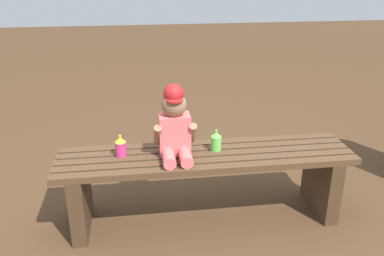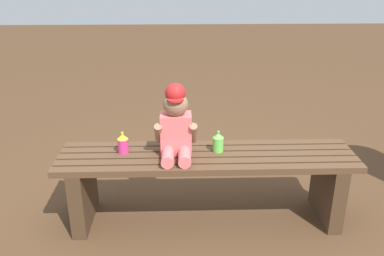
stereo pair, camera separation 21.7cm
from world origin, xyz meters
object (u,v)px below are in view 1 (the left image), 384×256
Objects in this scene: park_bench at (206,175)px; sippy_cup_right at (216,141)px; child_figure at (175,125)px; sippy_cup_left at (121,146)px.

sippy_cup_right reaches higher than park_bench.
child_figure is 3.26× the size of sippy_cup_left.
park_bench is 4.10× the size of child_figure.
park_bench is 0.36m from child_figure.
child_figure is at bearing -5.41° from sippy_cup_left.
sippy_cup_left is (-0.47, 0.04, 0.19)m from park_bench.
sippy_cup_left is (-0.30, 0.03, -0.12)m from child_figure.
child_figure reaches higher than park_bench.
sippy_cup_right is at bearing 0.00° from sippy_cup_left.
sippy_cup_left is 0.53m from sippy_cup_right.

